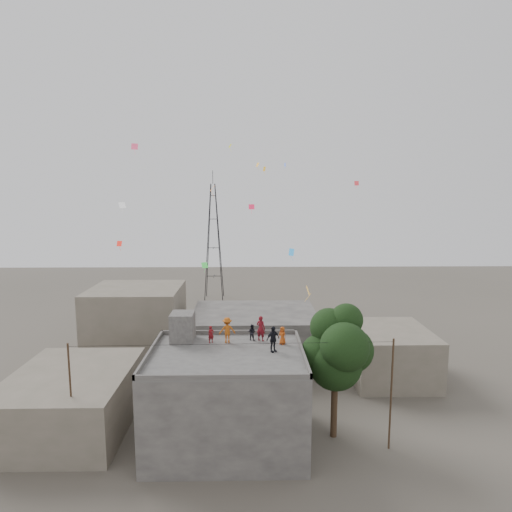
{
  "coord_description": "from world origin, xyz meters",
  "views": [
    {
      "loc": [
        1.45,
        -26.49,
        16.26
      ],
      "look_at": [
        1.95,
        2.05,
        12.19
      ],
      "focal_mm": 30.0,
      "sensor_mm": 36.0,
      "label": 1
    }
  ],
  "objects": [
    {
      "name": "ground",
      "position": [
        0.0,
        0.0,
        0.0
      ],
      "size": [
        140.0,
        140.0,
        0.0
      ],
      "primitive_type": "plane",
      "color": "#4D483F",
      "rests_on": "ground"
    },
    {
      "name": "parapet",
      "position": [
        0.0,
        0.0,
        6.25
      ],
      "size": [
        10.0,
        8.0,
        0.3
      ],
      "color": "#44423F",
      "rests_on": "main_building"
    },
    {
      "name": "person_orange_adult",
      "position": [
        -0.04,
        2.14,
        6.99
      ],
      "size": [
        1.25,
        0.85,
        1.79
      ],
      "primitive_type": "imported",
      "rotation": [
        0.0,
        0.0,
        -2.97
      ],
      "color": "#B15114",
      "rests_on": "main_building"
    },
    {
      "name": "tree",
      "position": [
        7.37,
        0.6,
        6.1
      ],
      "size": [
        4.9,
        4.6,
        9.1
      ],
      "color": "black",
      "rests_on": "ground"
    },
    {
      "name": "person_dark_child",
      "position": [
        1.67,
        2.61,
        6.67
      ],
      "size": [
        0.68,
        0.62,
        1.15
      ],
      "primitive_type": "imported",
      "rotation": [
        0.0,
        0.0,
        2.73
      ],
      "color": "black",
      "rests_on": "main_building"
    },
    {
      "name": "utility_line",
      "position": [
        0.5,
        -1.25,
        3.83
      ],
      "size": [
        20.12,
        0.62,
        7.4
      ],
      "color": "black",
      "rests_on": "ground"
    },
    {
      "name": "neighbor_west",
      "position": [
        -11.0,
        2.0,
        2.0
      ],
      "size": [
        8.0,
        10.0,
        4.0
      ],
      "primitive_type": "cube",
      "color": "#665F50",
      "rests_on": "ground"
    },
    {
      "name": "main_building",
      "position": [
        0.0,
        0.0,
        3.05
      ],
      "size": [
        10.0,
        8.0,
        6.1
      ],
      "color": "#44423F",
      "rests_on": "ground"
    },
    {
      "name": "neighbor_northwest",
      "position": [
        -10.0,
        16.0,
        3.5
      ],
      "size": [
        9.0,
        8.0,
        7.0
      ],
      "primitive_type": "cube",
      "color": "#665F50",
      "rests_on": "ground"
    },
    {
      "name": "person_orange_child",
      "position": [
        3.76,
        1.74,
        6.72
      ],
      "size": [
        0.71,
        0.69,
        1.23
      ],
      "primitive_type": "imported",
      "rotation": [
        0.0,
        0.0,
        -0.74
      ],
      "color": "#C24C16",
      "rests_on": "main_building"
    },
    {
      "name": "neighbor_east",
      "position": [
        14.0,
        10.0,
        2.2
      ],
      "size": [
        7.0,
        8.0,
        4.4
      ],
      "primitive_type": "cube",
      "color": "#665F50",
      "rests_on": "ground"
    },
    {
      "name": "kites",
      "position": [
        0.13,
        6.67,
        15.24
      ],
      "size": [
        19.75,
        16.95,
        10.21
      ],
      "color": "#FF271A",
      "rests_on": "ground"
    },
    {
      "name": "transmission_tower",
      "position": [
        -4.0,
        40.0,
        9.07
      ],
      "size": [
        2.97,
        2.97,
        20.01
      ],
      "color": "black",
      "rests_on": "ground"
    },
    {
      "name": "person_dark_adult",
      "position": [
        3.03,
        0.29,
        6.96
      ],
      "size": [
        1.07,
        0.89,
        1.72
      ],
      "primitive_type": "imported",
      "rotation": [
        0.0,
        0.0,
        0.57
      ],
      "color": "black",
      "rests_on": "main_building"
    },
    {
      "name": "neighbor_north",
      "position": [
        2.0,
        14.0,
        2.5
      ],
      "size": [
        12.0,
        9.0,
        5.0
      ],
      "primitive_type": "cube",
      "color": "#44423F",
      "rests_on": "ground"
    },
    {
      "name": "person_red_adult",
      "position": [
        2.3,
        2.49,
        6.99
      ],
      "size": [
        0.77,
        0.68,
        1.78
      ],
      "primitive_type": "imported",
      "rotation": [
        0.0,
        0.0,
        2.67
      ],
      "color": "maroon",
      "rests_on": "main_building"
    },
    {
      "name": "stair_head_box",
      "position": [
        -3.2,
        2.6,
        7.1
      ],
      "size": [
        1.6,
        1.8,
        2.0
      ],
      "primitive_type": "cube",
      "color": "#44423F",
      "rests_on": "main_building"
    },
    {
      "name": "person_red_child",
      "position": [
        -1.17,
        2.1,
        6.7
      ],
      "size": [
        0.52,
        0.46,
        1.19
      ],
      "primitive_type": "imported",
      "rotation": [
        0.0,
        0.0,
        0.49
      ],
      "color": "maroon",
      "rests_on": "main_building"
    }
  ]
}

